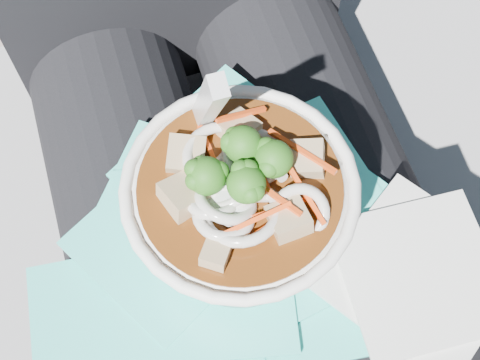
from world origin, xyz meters
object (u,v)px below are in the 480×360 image
object	(u,v)px
stone_ledge	(218,232)
udon_bowl	(240,205)
lap	(254,253)
plastic_bag	(228,238)
person_body	(225,159)

from	to	relation	value
stone_ledge	udon_bowl	world-z (taller)	udon_bowl
lap	plastic_bag	xyz separation A→B (m)	(-0.03, -0.01, 0.09)
plastic_bag	udon_bowl	distance (m)	0.07
udon_bowl	lap	bearing A→B (deg)	35.17
plastic_bag	udon_bowl	world-z (taller)	udon_bowl
person_body	udon_bowl	size ratio (longest dim) A/B	4.91
lap	plastic_bag	size ratio (longest dim) A/B	1.52
stone_ledge	udon_bowl	xyz separation A→B (m)	(-0.02, -0.16, 0.47)
stone_ledge	lap	distance (m)	0.35
person_body	plastic_bag	xyz separation A→B (m)	(-0.03, -0.10, 0.07)
stone_ledge	person_body	size ratio (longest dim) A/B	0.98
stone_ledge	udon_bowl	size ratio (longest dim) A/B	4.82
stone_ledge	plastic_bag	xyz separation A→B (m)	(-0.03, -0.16, 0.40)
stone_ledge	udon_bowl	distance (m)	0.49
lap	plastic_bag	world-z (taller)	plastic_bag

